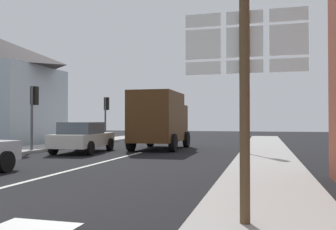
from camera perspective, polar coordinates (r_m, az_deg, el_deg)
ground_plane at (r=15.99m, az=-6.53°, el=-6.42°), size 80.00×80.00×0.00m
sidewalk_right at (r=12.92m, az=15.11°, el=-7.39°), size 2.26×44.00×0.14m
lane_centre_stripe at (r=12.38m, az=-13.34°, el=-7.99°), size 0.16×12.00×0.01m
sedan_far at (r=18.11m, az=-13.16°, el=-3.35°), size 2.25×4.34×1.47m
delivery_truck at (r=19.71m, az=-1.32°, el=-0.59°), size 2.53×5.03×3.05m
route_sign_post at (r=5.12m, az=11.89°, el=4.41°), size 1.66×0.14×3.20m
traffic_light_near_right at (r=16.19m, az=12.05°, el=3.32°), size 0.30×0.49×3.68m
traffic_light_near_left at (r=18.83m, az=-20.25°, el=1.69°), size 0.30×0.49×3.21m
traffic_light_far_left at (r=26.14m, az=-9.63°, el=0.92°), size 0.30×0.49×3.21m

